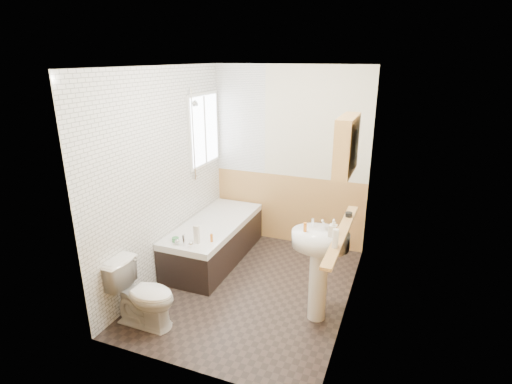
% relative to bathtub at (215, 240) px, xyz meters
% --- Properties ---
extents(floor, '(2.80, 2.80, 0.00)m').
position_rel_bathtub_xyz_m(floor, '(0.73, -0.50, -0.28)').
color(floor, black).
rests_on(floor, ground).
extents(ceiling, '(2.80, 2.80, 0.00)m').
position_rel_bathtub_xyz_m(ceiling, '(0.73, -0.50, 2.22)').
color(ceiling, white).
rests_on(ceiling, ground).
extents(wall_back, '(2.20, 0.02, 2.50)m').
position_rel_bathtub_xyz_m(wall_back, '(0.73, 0.91, 0.97)').
color(wall_back, beige).
rests_on(wall_back, ground).
extents(wall_front, '(2.20, 0.02, 2.50)m').
position_rel_bathtub_xyz_m(wall_front, '(0.73, -1.91, 0.97)').
color(wall_front, beige).
rests_on(wall_front, ground).
extents(wall_left, '(0.02, 2.80, 2.50)m').
position_rel_bathtub_xyz_m(wall_left, '(-0.38, -0.50, 0.97)').
color(wall_left, beige).
rests_on(wall_left, ground).
extents(wall_right, '(0.02, 2.80, 2.50)m').
position_rel_bathtub_xyz_m(wall_right, '(1.84, -0.50, 0.97)').
color(wall_right, beige).
rests_on(wall_right, ground).
extents(wainscot_right, '(0.01, 2.80, 1.00)m').
position_rel_bathtub_xyz_m(wainscot_right, '(1.82, -0.50, 0.22)').
color(wainscot_right, tan).
rests_on(wainscot_right, wall_right).
extents(wainscot_front, '(2.20, 0.01, 1.00)m').
position_rel_bathtub_xyz_m(wainscot_front, '(0.73, -1.89, 0.22)').
color(wainscot_front, tan).
rests_on(wainscot_front, wall_front).
extents(wainscot_back, '(2.20, 0.01, 1.00)m').
position_rel_bathtub_xyz_m(wainscot_back, '(0.73, 0.89, 0.22)').
color(wainscot_back, tan).
rests_on(wainscot_back, wall_back).
extents(tile_cladding_left, '(0.01, 2.80, 2.50)m').
position_rel_bathtub_xyz_m(tile_cladding_left, '(-0.36, -0.50, 0.97)').
color(tile_cladding_left, white).
rests_on(tile_cladding_left, wall_left).
extents(tile_return_back, '(0.75, 0.01, 1.50)m').
position_rel_bathtub_xyz_m(tile_return_back, '(0.00, 0.89, 1.47)').
color(tile_return_back, white).
rests_on(tile_return_back, wall_back).
extents(window, '(0.03, 0.79, 0.99)m').
position_rel_bathtub_xyz_m(window, '(-0.33, 0.45, 1.37)').
color(window, white).
rests_on(window, wall_left).
extents(bathtub, '(0.70, 1.70, 0.67)m').
position_rel_bathtub_xyz_m(bathtub, '(0.00, 0.00, 0.00)').
color(bathtub, black).
rests_on(bathtub, floor).
extents(shower_riser, '(0.10, 0.08, 1.18)m').
position_rel_bathtub_xyz_m(shower_riser, '(-0.31, 0.12, 1.46)').
color(shower_riser, silver).
rests_on(shower_riser, wall_left).
extents(toilet, '(0.69, 0.39, 0.67)m').
position_rel_bathtub_xyz_m(toilet, '(-0.03, -1.50, 0.06)').
color(toilet, white).
rests_on(toilet, floor).
extents(sink, '(0.57, 0.46, 1.09)m').
position_rel_bathtub_xyz_m(sink, '(1.57, -0.77, 0.42)').
color(sink, white).
rests_on(sink, floor).
extents(pine_shelf, '(0.10, 1.47, 0.03)m').
position_rel_bathtub_xyz_m(pine_shelf, '(1.77, -0.76, 0.72)').
color(pine_shelf, tan).
rests_on(pine_shelf, wall_right).
extents(medicine_cabinet, '(0.15, 0.58, 0.53)m').
position_rel_bathtub_xyz_m(medicine_cabinet, '(1.74, -0.69, 1.56)').
color(medicine_cabinet, tan).
rests_on(medicine_cabinet, wall_right).
extents(foam_can, '(0.06, 0.06, 0.17)m').
position_rel_bathtub_xyz_m(foam_can, '(1.77, -1.11, 0.82)').
color(foam_can, silver).
rests_on(foam_can, pine_shelf).
extents(green_bottle, '(0.05, 0.05, 0.22)m').
position_rel_bathtub_xyz_m(green_bottle, '(1.77, -1.07, 0.84)').
color(green_bottle, orange).
rests_on(green_bottle, pine_shelf).
extents(black_jar, '(0.08, 0.08, 0.05)m').
position_rel_bathtub_xyz_m(black_jar, '(1.77, -0.36, 0.76)').
color(black_jar, black).
rests_on(black_jar, pine_shelf).
extents(soap_bottle, '(0.08, 0.17, 0.08)m').
position_rel_bathtub_xyz_m(soap_bottle, '(1.69, -0.81, 0.73)').
color(soap_bottle, silver).
rests_on(soap_bottle, sink).
extents(clear_bottle, '(0.04, 0.04, 0.09)m').
position_rel_bathtub_xyz_m(clear_bottle, '(1.42, -0.80, 0.74)').
color(clear_bottle, orange).
rests_on(clear_bottle, sink).
extents(blue_gel, '(0.06, 0.04, 0.22)m').
position_rel_bathtub_xyz_m(blue_gel, '(0.10, -0.63, 0.36)').
color(blue_gel, silver).
rests_on(blue_gel, bathtub).
extents(cream_jar, '(0.10, 0.10, 0.05)m').
position_rel_bathtub_xyz_m(cream_jar, '(-0.15, -0.69, 0.28)').
color(cream_jar, '#388447').
rests_on(cream_jar, bathtub).
extents(orange_bottle, '(0.04, 0.04, 0.10)m').
position_rel_bathtub_xyz_m(orange_bottle, '(0.24, -0.53, 0.30)').
color(orange_bottle, orange).
rests_on(orange_bottle, bathtub).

